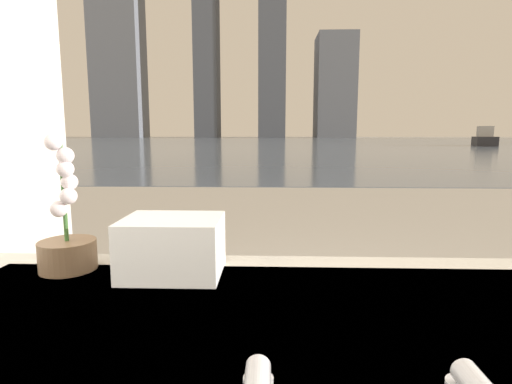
# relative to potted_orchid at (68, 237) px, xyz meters

# --- Properties ---
(potted_orchid) EXTENTS (0.16, 0.16, 0.39)m
(potted_orchid) POSITION_rel_potted_orchid_xyz_m (0.00, 0.00, 0.00)
(potted_orchid) COLOR #8C6B4C
(potted_orchid) RESTS_ON bathtub
(towel_stack) EXTENTS (0.27, 0.22, 0.16)m
(towel_stack) POSITION_rel_potted_orchid_xyz_m (0.31, -0.02, -0.02)
(towel_stack) COLOR white
(towel_stack) RESTS_ON bathtub
(harbor_water) EXTENTS (180.00, 110.00, 0.01)m
(harbor_water) POSITION_rel_potted_orchid_xyz_m (0.58, 61.16, -0.67)
(harbor_water) COLOR slate
(harbor_water) RESTS_ON ground_plane
(harbor_boat_0) EXTENTS (2.25, 3.64, 1.29)m
(harbor_boat_0) POSITION_rel_potted_orchid_xyz_m (-43.11, 80.46, -0.21)
(harbor_boat_0) COLOR navy
(harbor_boat_0) RESTS_ON harbor_water
(harbor_boat_1) EXTENTS (3.88, 4.78, 1.75)m
(harbor_boat_1) POSITION_rel_potted_orchid_xyz_m (-32.56, 48.67, -0.05)
(harbor_boat_1) COLOR #2D2D33
(harbor_boat_1) RESTS_ON harbor_water
(harbor_boat_2) EXTENTS (2.87, 4.55, 1.61)m
(harbor_boat_2) POSITION_rel_potted_orchid_xyz_m (18.43, 33.06, -0.10)
(harbor_boat_2) COLOR #2D2D33
(harbor_boat_2) RESTS_ON harbor_water
(skyline_tower_1) EXTENTS (6.59, 8.98, 71.16)m
(skyline_tower_1) POSITION_rel_potted_orchid_xyz_m (-17.75, 117.16, 34.91)
(skyline_tower_1) COLOR #4C515B
(skyline_tower_1) RESTS_ON ground_plane
(skyline_tower_2) EXTENTS (7.52, 13.51, 54.63)m
(skyline_tower_2) POSITION_rel_potted_orchid_xyz_m (0.97, 117.16, 26.64)
(skyline_tower_2) COLOR #4C515B
(skyline_tower_2) RESTS_ON ground_plane
(skyline_tower_3) EXTENTS (10.72, 12.75, 28.59)m
(skyline_tower_3) POSITION_rel_potted_orchid_xyz_m (18.97, 117.16, 13.62)
(skyline_tower_3) COLOR slate
(skyline_tower_3) RESTS_ON ground_plane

